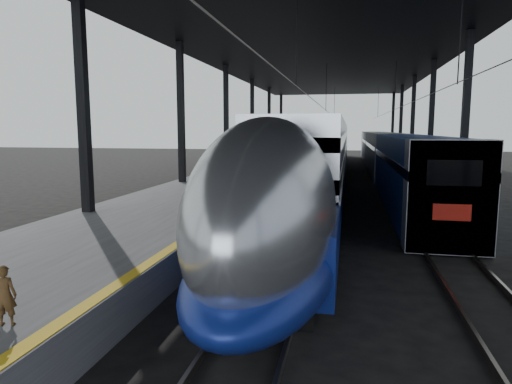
# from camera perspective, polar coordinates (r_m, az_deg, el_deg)

# --- Properties ---
(ground) EXTENTS (160.00, 160.00, 0.00)m
(ground) POSITION_cam_1_polar(r_m,az_deg,el_deg) (11.73, -8.17, -12.57)
(ground) COLOR black
(ground) RESTS_ON ground
(platform) EXTENTS (6.00, 80.00, 1.00)m
(platform) POSITION_cam_1_polar(r_m,az_deg,el_deg) (31.39, -2.00, 1.33)
(platform) COLOR #4C4C4F
(platform) RESTS_ON ground
(yellow_strip) EXTENTS (0.30, 80.00, 0.01)m
(yellow_strip) POSITION_cam_1_polar(r_m,az_deg,el_deg) (30.81, 3.07, 2.14)
(yellow_strip) COLOR gold
(yellow_strip) RESTS_ON platform
(rails) EXTENTS (6.52, 80.00, 0.16)m
(rails) POSITION_cam_1_polar(r_m,az_deg,el_deg) (30.61, 12.73, 0.18)
(rails) COLOR slate
(rails) RESTS_ON ground
(canopy) EXTENTS (18.00, 75.00, 9.47)m
(canopy) POSITION_cam_1_polar(r_m,az_deg,el_deg) (30.81, 8.20, 17.21)
(canopy) COLOR black
(canopy) RESTS_ON ground
(tgv_train) EXTENTS (3.15, 65.20, 4.51)m
(tgv_train) POSITION_cam_1_polar(r_m,az_deg,el_deg) (37.67, 8.78, 4.79)
(tgv_train) COLOR #AAACB1
(tgv_train) RESTS_ON ground
(second_train) EXTENTS (2.73, 56.05, 3.76)m
(second_train) POSITION_cam_1_polar(r_m,az_deg,el_deg) (42.55, 15.84, 4.65)
(second_train) COLOR navy
(second_train) RESTS_ON ground
(child) EXTENTS (0.40, 0.31, 0.98)m
(child) POSITION_cam_1_polar(r_m,az_deg,el_deg) (8.34, -28.89, -11.24)
(child) COLOR #473117
(child) RESTS_ON platform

